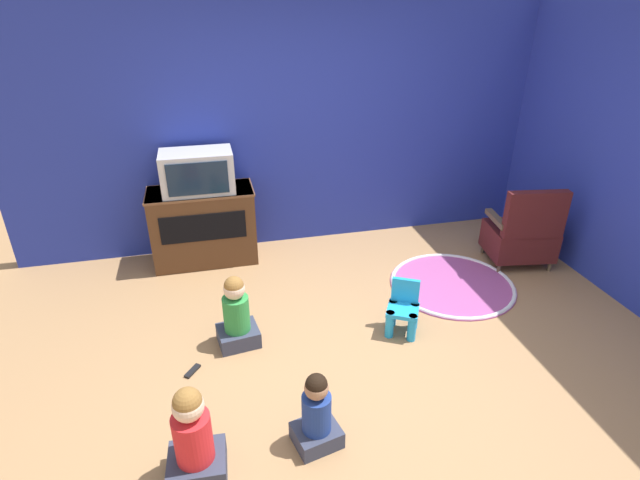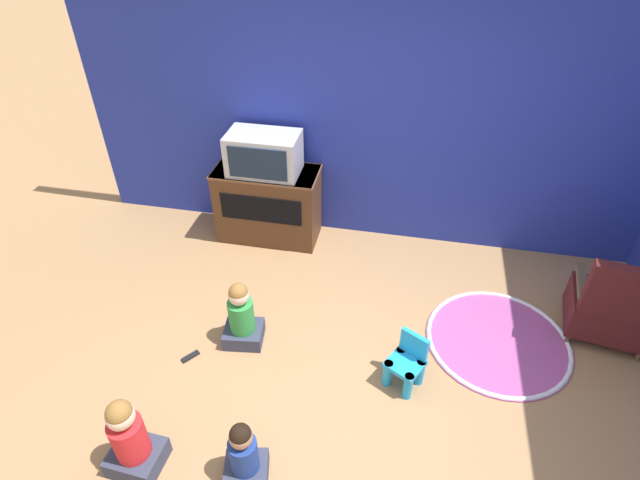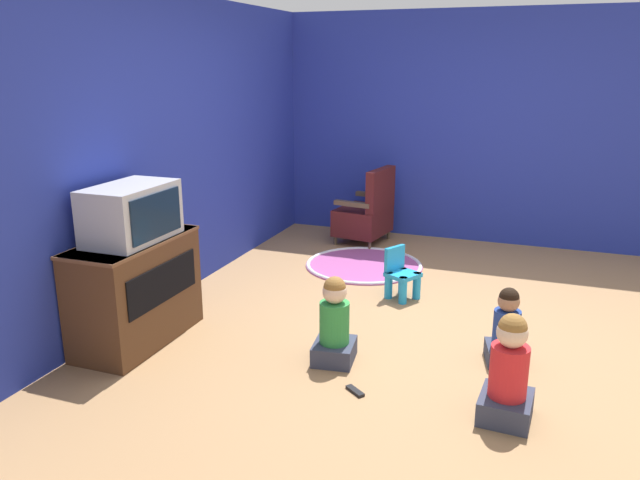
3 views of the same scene
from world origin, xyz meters
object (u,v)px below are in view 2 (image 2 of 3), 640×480
at_px(child_watching_left, 244,456).
at_px(remote_control, 190,356).
at_px(television, 264,154).
at_px(black_armchair, 613,308).
at_px(child_watching_right, 130,440).
at_px(yellow_kid_chair, 406,365).
at_px(child_watching_center, 242,317).
at_px(tv_cabinet, 268,203).

height_order(child_watching_left, remote_control, child_watching_left).
bearing_deg(television, black_armchair, -14.69).
bearing_deg(child_watching_left, child_watching_right, 172.22).
xyz_separation_m(television, yellow_kid_chair, (1.54, -1.61, -0.79)).
height_order(black_armchair, remote_control, black_armchair).
xyz_separation_m(television, child_watching_right, (-0.15, -2.63, -0.70)).
relative_size(yellow_kid_chair, child_watching_center, 0.73).
bearing_deg(child_watching_center, tv_cabinet, 89.92).
distance_m(tv_cabinet, child_watching_right, 2.66).
bearing_deg(yellow_kid_chair, child_watching_center, -157.95).
distance_m(black_armchair, remote_control, 3.45).
relative_size(black_armchair, child_watching_center, 1.40).
relative_size(child_watching_center, child_watching_right, 0.94).
relative_size(television, child_watching_right, 1.05).
xyz_separation_m(child_watching_left, remote_control, (-0.76, 0.84, -0.23)).
relative_size(yellow_kid_chair, remote_control, 3.10).
bearing_deg(child_watching_left, remote_control, 119.13).
bearing_deg(child_watching_center, child_watching_left, -78.46).
bearing_deg(tv_cabinet, child_watching_left, -77.24).
relative_size(television, yellow_kid_chair, 1.52).
bearing_deg(yellow_kid_chair, black_armchair, 54.79).
xyz_separation_m(television, black_armchair, (3.14, -0.82, -0.64)).
bearing_deg(black_armchair, tv_cabinet, -6.25).
bearing_deg(tv_cabinet, remote_control, -95.68).
relative_size(tv_cabinet, television, 1.52).
height_order(child_watching_left, child_watching_center, child_watching_center).
distance_m(child_watching_left, remote_control, 1.16).
relative_size(black_armchair, remote_control, 5.95).
bearing_deg(tv_cabinet, child_watching_right, -93.16).
bearing_deg(black_armchair, television, -5.90).
bearing_deg(yellow_kid_chair, television, 162.36).
distance_m(tv_cabinet, television, 0.58).
relative_size(child_watching_center, remote_control, 4.24).
height_order(child_watching_left, child_watching_right, child_watching_right).
bearing_deg(tv_cabinet, television, -90.00).
bearing_deg(remote_control, television, 31.48).
bearing_deg(yellow_kid_chair, child_watching_right, -120.16).
bearing_deg(remote_control, child_watching_right, -141.07).
distance_m(television, child_watching_right, 2.73).
bearing_deg(child_watching_right, remote_control, 94.88).
xyz_separation_m(black_armchair, child_watching_left, (-2.55, -1.75, -0.10)).
bearing_deg(child_watching_left, television, 90.02).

